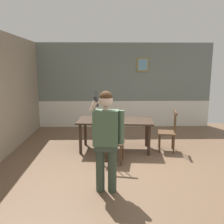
{
  "coord_description": "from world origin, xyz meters",
  "views": [
    {
      "loc": [
        -0.58,
        -4.65,
        2.0
      ],
      "look_at": [
        -0.48,
        -0.45,
        1.21
      ],
      "focal_mm": 38.13,
      "sensor_mm": 36.0,
      "label": 1
    }
  ],
  "objects": [
    {
      "name": "dining_table",
      "position": [
        -0.37,
        0.94,
        0.66
      ],
      "size": [
        1.85,
        1.02,
        0.75
      ],
      "rotation": [
        0.0,
        0.0,
        -0.09
      ],
      "color": "#38281E",
      "rests_on": "ground_plane"
    },
    {
      "name": "chair_near_window",
      "position": [
        0.9,
        0.83,
        0.48
      ],
      "size": [
        0.47,
        0.47,
        0.98
      ],
      "rotation": [
        0.0,
        0.0,
        1.39
      ],
      "color": "#513823",
      "rests_on": "ground_plane"
    },
    {
      "name": "ground_plane",
      "position": [
        0.0,
        0.0,
        0.0
      ],
      "size": [
        7.32,
        7.32,
        0.0
      ],
      "primitive_type": "plane",
      "color": "brown"
    },
    {
      "name": "person_figure",
      "position": [
        -0.58,
        -1.05,
        0.94
      ],
      "size": [
        0.55,
        0.27,
        1.65
      ],
      "rotation": [
        0.0,
        0.0,
        3.0
      ],
      "color": "#3A493A",
      "rests_on": "ground_plane"
    },
    {
      "name": "room_back_partition",
      "position": [
        0.0,
        3.33,
        1.34
      ],
      "size": [
        5.82,
        0.17,
        2.79
      ],
      "color": "slate",
      "rests_on": "ground_plane"
    },
    {
      "name": "chair_by_doorway",
      "position": [
        -0.45,
        0.12,
        0.48
      ],
      "size": [
        0.54,
        0.54,
        1.01
      ],
      "rotation": [
        0.0,
        0.0,
        -0.18
      ],
      "color": "#513823",
      "rests_on": "ground_plane"
    }
  ]
}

